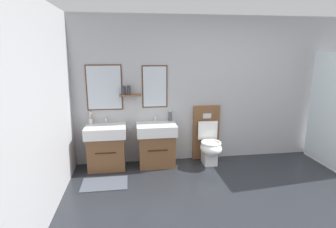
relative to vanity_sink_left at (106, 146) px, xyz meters
The scene contains 11 objects.
ground_plane 2.79m from the vanity_sink_left, 41.50° to the right, with size 6.66×5.50×0.10m, color #23262B.
wall_back 2.24m from the vanity_sink_left, ahead, with size 5.46×0.27×2.55m.
wall_left 2.12m from the vanity_sink_left, 108.35° to the right, with size 0.12×4.30×2.55m, color #A8A8AA.
bath_mat 0.71m from the vanity_sink_left, 90.00° to the right, with size 0.68×0.44×0.01m, color #474C56.
vanity_sink_left is the anchor object (origin of this frame).
tap_on_left_sink 0.46m from the vanity_sink_left, 90.00° to the left, with size 0.03×0.13×0.11m.
vanity_sink_right 0.85m from the vanity_sink_left, ahead, with size 0.67×0.49×0.74m.
tap_on_right_sink 0.96m from the vanity_sink_left, 11.82° to the left, with size 0.03×0.13×0.11m.
toilet 1.78m from the vanity_sink_left, ahead, with size 0.48×0.62×1.00m.
toothbrush_cup 0.51m from the vanity_sink_left, 146.85° to the left, with size 0.07×0.07×0.21m.
soap_dispenser 1.21m from the vanity_sink_left, ahead, with size 0.06×0.06×0.20m.
Camera 1 is at (-1.64, -2.55, 1.96)m, focal length 28.64 mm.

